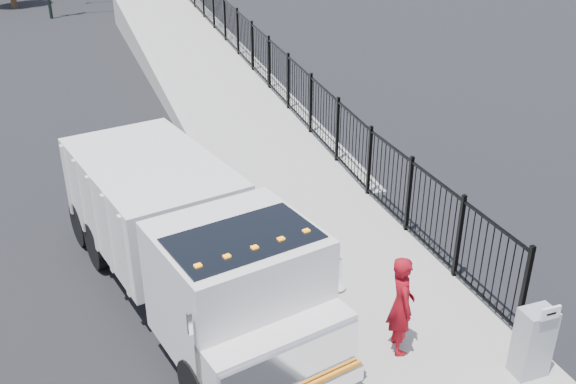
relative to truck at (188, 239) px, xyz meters
name	(u,v)px	position (x,y,z in m)	size (l,w,h in m)	color
ground	(292,316)	(1.69, -1.02, -1.48)	(120.00, 120.00, 0.00)	black
sidewalk	(437,358)	(3.61, -3.02, -1.42)	(3.55, 12.00, 0.12)	#9E998E
curb	(334,384)	(1.69, -3.02, -1.40)	(0.30, 12.00, 0.16)	#ADAAA3
ramp	(206,78)	(3.81, 14.98, -1.48)	(3.95, 24.00, 1.70)	#9E998E
iron_fence	(269,80)	(5.24, 10.98, -0.58)	(0.10, 28.00, 1.80)	black
truck	(188,239)	(0.00, 0.00, 0.00)	(4.05, 8.05, 2.64)	black
worker	(401,305)	(3.06, -2.62, -0.44)	(0.67, 0.44, 1.84)	maroon
utility_cabinet	(533,342)	(4.79, -3.89, -0.74)	(0.55, 0.40, 1.25)	gray
arrow_sign	(551,313)	(4.79, -4.11, 0.00)	(0.35, 0.04, 0.22)	white
debris	(336,287)	(2.77, -0.63, -1.32)	(0.39, 0.39, 0.10)	silver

